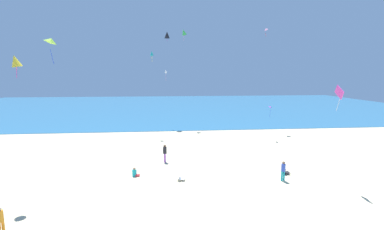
{
  "coord_description": "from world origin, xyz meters",
  "views": [
    {
      "loc": [
        -1.71,
        -10.52,
        8.04
      ],
      "look_at": [
        0.0,
        8.72,
        4.98
      ],
      "focal_mm": 23.82,
      "sensor_mm": 36.0,
      "label": 1
    }
  ],
  "objects_px": {
    "person_5": "(165,152)",
    "kite_lime": "(52,41)",
    "beach_chair_far_right": "(285,172)",
    "kite_teal": "(152,53)",
    "kite_pink": "(266,29)",
    "beach_chair_mid_beach": "(180,177)",
    "person_0": "(0,219)",
    "kite_green": "(184,32)",
    "kite_black": "(167,35)",
    "kite_magenta": "(339,93)",
    "person_1": "(283,170)",
    "kite_white": "(166,73)",
    "kite_purple": "(271,107)",
    "person_4": "(135,173)",
    "kite_yellow": "(16,61)"
  },
  "relations": [
    {
      "from": "beach_chair_mid_beach",
      "to": "person_5",
      "type": "xyz_separation_m",
      "value": [
        -1.26,
        4.23,
        0.72
      ]
    },
    {
      "from": "kite_white",
      "to": "beach_chair_far_right",
      "type": "bearing_deg",
      "value": -64.05
    },
    {
      "from": "person_0",
      "to": "person_1",
      "type": "height_order",
      "value": "person_1"
    },
    {
      "from": "person_0",
      "to": "kite_black",
      "type": "xyz_separation_m",
      "value": [
        8.29,
        27.87,
        13.17
      ]
    },
    {
      "from": "beach_chair_far_right",
      "to": "kite_pink",
      "type": "distance_m",
      "value": 23.03
    },
    {
      "from": "kite_pink",
      "to": "kite_white",
      "type": "relative_size",
      "value": 0.77
    },
    {
      "from": "beach_chair_mid_beach",
      "to": "person_0",
      "type": "height_order",
      "value": "person_0"
    },
    {
      "from": "kite_teal",
      "to": "kite_magenta",
      "type": "distance_m",
      "value": 22.74
    },
    {
      "from": "person_0",
      "to": "kite_teal",
      "type": "height_order",
      "value": "kite_teal"
    },
    {
      "from": "kite_magenta",
      "to": "person_1",
      "type": "bearing_deg",
      "value": 164.84
    },
    {
      "from": "beach_chair_far_right",
      "to": "kite_teal",
      "type": "bearing_deg",
      "value": 126.72
    },
    {
      "from": "kite_teal",
      "to": "kite_black",
      "type": "distance_m",
      "value": 7.26
    },
    {
      "from": "beach_chair_far_right",
      "to": "kite_teal",
      "type": "xyz_separation_m",
      "value": [
        -11.55,
        15.22,
        10.56
      ]
    },
    {
      "from": "beach_chair_mid_beach",
      "to": "kite_pink",
      "type": "distance_m",
      "value": 26.38
    },
    {
      "from": "kite_green",
      "to": "kite_lime",
      "type": "bearing_deg",
      "value": -107.65
    },
    {
      "from": "beach_chair_far_right",
      "to": "person_5",
      "type": "height_order",
      "value": "person_5"
    },
    {
      "from": "person_5",
      "to": "kite_purple",
      "type": "relative_size",
      "value": 1.2
    },
    {
      "from": "beach_chair_far_right",
      "to": "kite_yellow",
      "type": "bearing_deg",
      "value": -174.74
    },
    {
      "from": "person_0",
      "to": "kite_green",
      "type": "xyz_separation_m",
      "value": [
        10.81,
        26.97,
        13.47
      ]
    },
    {
      "from": "person_0",
      "to": "kite_pink",
      "type": "height_order",
      "value": "kite_pink"
    },
    {
      "from": "kite_yellow",
      "to": "kite_lime",
      "type": "bearing_deg",
      "value": -41.99
    },
    {
      "from": "beach_chair_far_right",
      "to": "kite_black",
      "type": "xyz_separation_m",
      "value": [
        -9.58,
        21.39,
        13.83
      ]
    },
    {
      "from": "kite_magenta",
      "to": "kite_white",
      "type": "height_order",
      "value": "kite_white"
    },
    {
      "from": "beach_chair_far_right",
      "to": "kite_lime",
      "type": "height_order",
      "value": "kite_lime"
    },
    {
      "from": "kite_black",
      "to": "person_4",
      "type": "bearing_deg",
      "value": -97.15
    },
    {
      "from": "kite_black",
      "to": "kite_green",
      "type": "height_order",
      "value": "kite_green"
    },
    {
      "from": "person_4",
      "to": "kite_black",
      "type": "height_order",
      "value": "kite_black"
    },
    {
      "from": "beach_chair_far_right",
      "to": "kite_pink",
      "type": "relative_size",
      "value": 0.5
    },
    {
      "from": "beach_chair_mid_beach",
      "to": "person_1",
      "type": "height_order",
      "value": "person_1"
    },
    {
      "from": "beach_chair_mid_beach",
      "to": "person_0",
      "type": "relative_size",
      "value": 0.42
    },
    {
      "from": "beach_chair_mid_beach",
      "to": "kite_black",
      "type": "bearing_deg",
      "value": 103.55
    },
    {
      "from": "person_0",
      "to": "kite_yellow",
      "type": "xyz_separation_m",
      "value": [
        -1.03,
        4.58,
        8.01
      ]
    },
    {
      "from": "person_5",
      "to": "kite_pink",
      "type": "height_order",
      "value": "kite_pink"
    },
    {
      "from": "kite_black",
      "to": "kite_magenta",
      "type": "bearing_deg",
      "value": -62.76
    },
    {
      "from": "person_4",
      "to": "kite_yellow",
      "type": "xyz_separation_m",
      "value": [
        -6.73,
        -2.55,
        8.62
      ]
    },
    {
      "from": "person_4",
      "to": "kite_pink",
      "type": "bearing_deg",
      "value": 56.99
    },
    {
      "from": "person_0",
      "to": "person_5",
      "type": "relative_size",
      "value": 0.91
    },
    {
      "from": "kite_purple",
      "to": "kite_black",
      "type": "bearing_deg",
      "value": 141.08
    },
    {
      "from": "kite_magenta",
      "to": "kite_pink",
      "type": "xyz_separation_m",
      "value": [
        1.9,
        19.74,
        7.62
      ]
    },
    {
      "from": "kite_yellow",
      "to": "kite_teal",
      "type": "bearing_deg",
      "value": 66.74
    },
    {
      "from": "person_1",
      "to": "kite_pink",
      "type": "bearing_deg",
      "value": 157.66
    },
    {
      "from": "person_5",
      "to": "kite_lime",
      "type": "height_order",
      "value": "kite_lime"
    },
    {
      "from": "kite_magenta",
      "to": "kite_pink",
      "type": "height_order",
      "value": "kite_pink"
    },
    {
      "from": "kite_green",
      "to": "kite_black",
      "type": "bearing_deg",
      "value": 160.34
    },
    {
      "from": "person_4",
      "to": "kite_pink",
      "type": "relative_size",
      "value": 0.59
    },
    {
      "from": "beach_chair_mid_beach",
      "to": "kite_teal",
      "type": "bearing_deg",
      "value": 111.66
    },
    {
      "from": "beach_chair_far_right",
      "to": "person_0",
      "type": "distance_m",
      "value": 19.03
    },
    {
      "from": "kite_yellow",
      "to": "kite_purple",
      "type": "xyz_separation_m",
      "value": [
        22.03,
        13.04,
        -4.81
      ]
    },
    {
      "from": "person_5",
      "to": "kite_lime",
      "type": "relative_size",
      "value": 1.24
    },
    {
      "from": "kite_pink",
      "to": "kite_lime",
      "type": "bearing_deg",
      "value": -130.84
    }
  ]
}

